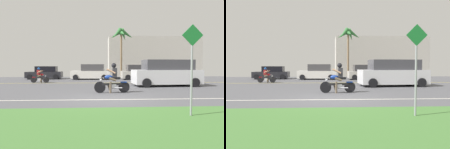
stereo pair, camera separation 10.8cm
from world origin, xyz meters
TOP-DOWN VIEW (x-y plane):
  - ground at (0.00, 3.00)m, footprint 56.00×30.00m
  - grass_median at (0.00, -4.10)m, footprint 56.00×3.80m
  - lane_line_near at (0.00, -0.24)m, footprint 50.40×0.12m
  - lane_line_far at (0.00, 8.44)m, footprint 50.40×0.12m
  - motorcyclist at (0.29, 2.02)m, footprint 1.99×0.65m
  - suv_nearby at (4.55, 5.63)m, footprint 5.16×2.47m
  - parked_car_0 at (-6.55, 13.89)m, footprint 3.89×2.12m
  - parked_car_1 at (-1.34, 12.97)m, footprint 4.28×2.19m
  - parked_car_2 at (3.86, 12.68)m, footprint 4.06×2.05m
  - palm_tree_0 at (2.21, 15.70)m, footprint 3.09×3.08m
  - motorcyclist_distant at (-5.70, 8.89)m, footprint 1.62×0.53m
  - street_sign at (2.28, -3.48)m, footprint 0.62×0.06m
  - building_far at (7.56, 21.00)m, footprint 13.41×4.00m

SIDE VIEW (x-z plane):
  - ground at x=0.00m, z-range -0.04..0.00m
  - lane_line_near at x=0.00m, z-range 0.00..0.01m
  - lane_line_far at x=0.00m, z-range 0.00..0.01m
  - grass_median at x=0.00m, z-range 0.00..0.06m
  - motorcyclist_distant at x=-5.70m, z-range -0.10..1.25m
  - parked_car_0 at x=-6.55m, z-range -0.04..1.38m
  - motorcyclist at x=0.29m, z-range -0.13..1.54m
  - parked_car_2 at x=3.86m, z-range -0.05..1.54m
  - parked_car_1 at x=-1.34m, z-range -0.06..1.59m
  - suv_nearby at x=4.55m, z-range -0.03..1.92m
  - street_sign at x=2.28m, z-range 0.29..3.00m
  - building_far at x=7.56m, z-range 0.00..5.64m
  - palm_tree_0 at x=2.21m, z-range 2.05..8.18m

